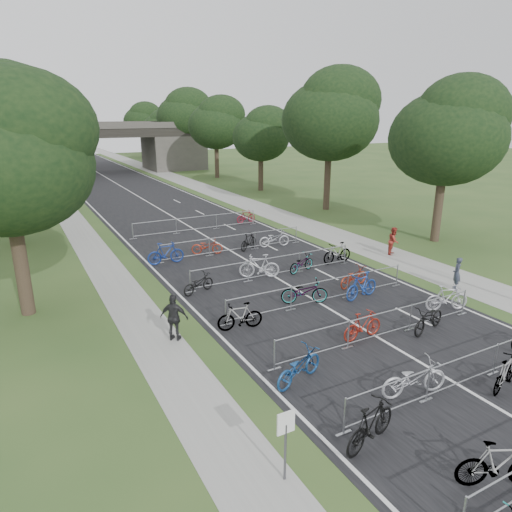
{
  "coord_description": "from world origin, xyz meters",
  "views": [
    {
      "loc": [
        -11.43,
        -4.19,
        8.07
      ],
      "look_at": [
        -0.8,
        15.52,
        1.1
      ],
      "focal_mm": 32.0,
      "sensor_mm": 36.0,
      "label": 1
    }
  ],
  "objects": [
    {
      "name": "bike_16",
      "position": [
        -4.3,
        14.74,
        0.47
      ],
      "size": [
        1.89,
        1.19,
        0.94
      ],
      "primitive_type": "imported",
      "rotation": [
        0.0,
        0.0,
        1.92
      ],
      "color": "black",
      "rests_on": "ground"
    },
    {
      "name": "barrier_row_4",
      "position": [
        0.0,
        15.0,
        0.55
      ],
      "size": [
        9.7,
        0.08,
        1.1
      ],
      "color": "#9FA1A7",
      "rests_on": "ground"
    },
    {
      "name": "bike_15",
      "position": [
        2.68,
        11.94,
        0.5
      ],
      "size": [
        2.0,
        1.03,
        1.0
      ],
      "primitive_type": "imported",
      "rotation": [
        0.0,
        0.0,
        1.77
      ],
      "color": "maroon",
      "rests_on": "ground"
    },
    {
      "name": "bike_12",
      "position": [
        -4.28,
        10.39,
        0.55
      ],
      "size": [
        1.88,
        0.83,
        1.1
      ],
      "primitive_type": "imported",
      "rotation": [
        0.0,
        0.0,
        4.54
      ],
      "color": "#9FA1A7",
      "rests_on": "ground"
    },
    {
      "name": "bike_5",
      "position": [
        -1.67,
        4.01,
        0.57
      ],
      "size": [
        2.26,
        1.18,
        1.13
      ],
      "primitive_type": "imported",
      "rotation": [
        0.0,
        0.0,
        1.37
      ],
      "color": "#AFB0B7",
      "rests_on": "ground"
    },
    {
      "name": "barrier_row_3",
      "position": [
        0.0,
        11.0,
        0.55
      ],
      "size": [
        9.7,
        0.08,
        1.1
      ],
      "color": "#9FA1A7",
      "rests_on": "ground"
    },
    {
      "name": "barrier_row_2",
      "position": [
        0.0,
        7.2,
        0.55
      ],
      "size": [
        9.7,
        0.08,
        1.1
      ],
      "color": "#9FA1A7",
      "rests_on": "ground"
    },
    {
      "name": "bike_1",
      "position": [
        -2.69,
        0.56,
        0.6
      ],
      "size": [
        2.03,
        1.4,
        1.2
      ],
      "primitive_type": "imported",
      "rotation": [
        0.0,
        0.0,
        1.1
      ],
      "color": "#9FA1A7",
      "rests_on": "ground"
    },
    {
      "name": "bike_8",
      "position": [
        -4.3,
        6.22,
        0.54
      ],
      "size": [
        2.19,
        1.34,
        1.09
      ],
      "primitive_type": "imported",
      "rotation": [
        0.0,
        0.0,
        1.89
      ],
      "color": "navy",
      "rests_on": "ground"
    },
    {
      "name": "barrier_row_1",
      "position": [
        0.0,
        3.6,
        0.55
      ],
      "size": [
        9.7,
        0.08,
        1.1
      ],
      "color": "#9FA1A7",
      "rests_on": "ground"
    },
    {
      "name": "bike_13",
      "position": [
        -0.61,
        11.35,
        0.55
      ],
      "size": [
        2.21,
        1.51,
        1.1
      ],
      "primitive_type": "imported",
      "rotation": [
        0.0,
        0.0,
        1.15
      ],
      "color": "#9FA1A7",
      "rests_on": "ground"
    },
    {
      "name": "tree_right_2",
      "position": [
        13.11,
        39.93,
        5.95
      ],
      "size": [
        6.16,
        6.16,
        9.39
      ],
      "color": "#33261C",
      "rests_on": "ground"
    },
    {
      "name": "bike_18",
      "position": [
        1.65,
        14.97,
        0.48
      ],
      "size": [
        1.92,
        1.11,
        0.96
      ],
      "primitive_type": "imported",
      "rotation": [
        0.0,
        0.0,
        1.85
      ],
      "color": "#9FA1A7",
      "rests_on": "ground"
    },
    {
      "name": "bike_20",
      "position": [
        -4.3,
        19.7,
        0.63
      ],
      "size": [
        2.11,
        0.7,
        1.25
      ],
      "primitive_type": "imported",
      "rotation": [
        0.0,
        0.0,
        1.52
      ],
      "color": "navy",
      "rests_on": "ground"
    },
    {
      "name": "tree_left_0",
      "position": [
        -11.39,
        15.93,
        6.49
      ],
      "size": [
        6.72,
        6.72,
        10.25
      ],
      "color": "#33261C",
      "rests_on": "ground"
    },
    {
      "name": "bike_21",
      "position": [
        -1.54,
        20.37,
        0.49
      ],
      "size": [
        1.97,
        1.3,
        0.98
      ],
      "primitive_type": "imported",
      "rotation": [
        0.0,
        0.0,
        1.19
      ],
      "color": "#9F2A17",
      "rests_on": "ground"
    },
    {
      "name": "tree_left_3",
      "position": [
        -11.39,
        51.93,
        6.49
      ],
      "size": [
        6.72,
        6.72,
        10.25
      ],
      "color": "#33261C",
      "rests_on": "ground"
    },
    {
      "name": "bike_9",
      "position": [
        -0.6,
        7.51,
        0.55
      ],
      "size": [
        1.83,
        0.57,
        1.09
      ],
      "primitive_type": "imported",
      "rotation": [
        0.0,
        0.0,
        1.6
      ],
      "color": "maroon",
      "rests_on": "ground"
    },
    {
      "name": "bike_23",
      "position": [
        2.86,
        19.87,
        0.52
      ],
      "size": [
        2.09,
        1.03,
        1.05
      ],
      "primitive_type": "imported",
      "rotation": [
        0.0,
        0.0,
        1.4
      ],
      "color": "#B8B9C1",
      "rests_on": "ground"
    },
    {
      "name": "barrier_row_6",
      "position": [
        0.0,
        26.0,
        0.55
      ],
      "size": [
        9.7,
        0.08,
        1.1
      ],
      "color": "#9FA1A7",
      "rests_on": "ground"
    },
    {
      "name": "bike_11",
      "position": [
        4.3,
        7.8,
        0.58
      ],
      "size": [
        1.99,
        1.15,
        1.15
      ],
      "primitive_type": "imported",
      "rotation": [
        0.0,
        0.0,
        1.23
      ],
      "color": "#B8B8C1",
      "rests_on": "ground"
    },
    {
      "name": "tree_right_0",
      "position": [
        13.11,
        15.93,
        6.92
      ],
      "size": [
        7.17,
        7.17,
        10.93
      ],
      "color": "#33261C",
      "rests_on": "ground"
    },
    {
      "name": "park_sign",
      "position": [
        -6.8,
        3.0,
        1.27
      ],
      "size": [
        0.45,
        0.06,
        1.83
      ],
      "color": "#4C4C51",
      "rests_on": "ground"
    },
    {
      "name": "bike_17",
      "position": [
        -0.77,
        15.23,
        0.62
      ],
      "size": [
        2.13,
        1.43,
        1.25
      ],
      "primitive_type": "imported",
      "rotation": [
        0.0,
        0.0,
        4.26
      ],
      "color": "#B5B6BE",
      "rests_on": "ground"
    },
    {
      "name": "bike_27",
      "position": [
        4.3,
        26.62,
        0.5
      ],
      "size": [
        1.7,
        0.65,
        1.0
      ],
      "primitive_type": "imported",
      "rotation": [
        0.0,
        0.0,
        1.68
      ],
      "color": "maroon",
      "rests_on": "ground"
    },
    {
      "name": "barrier_row_5",
      "position": [
        0.0,
        20.0,
        0.55
      ],
      "size": [
        9.7,
        0.08,
        1.1
      ],
      "color": "#9FA1A7",
      "rests_on": "ground"
    },
    {
      "name": "bike_19",
      "position": [
        4.3,
        15.3,
        0.59
      ],
      "size": [
        1.97,
        0.64,
        1.17
      ],
      "primitive_type": "imported",
      "rotation": [
        0.0,
        0.0,
        4.76
      ],
      "color": "#9FA1A7",
      "rests_on": "ground"
    },
    {
      "name": "sidewalk_right",
      "position": [
        8.0,
        50.0,
        0.01
      ],
      "size": [
        3.0,
        140.0,
        0.01
      ],
      "primitive_type": "cube",
      "color": "gray",
      "rests_on": "ground"
    },
    {
      "name": "tree_right_3",
      "position": [
        13.11,
        51.93,
        6.92
      ],
      "size": [
        7.17,
        7.17,
        10.93
      ],
      "color": "#33261C",
      "rests_on": "ground"
    },
    {
      "name": "bike_6",
      "position": [
        1.03,
        2.92,
        0.53
      ],
      "size": [
        1.84,
        0.96,
        1.06
      ],
      "primitive_type": "imported",
      "rotation": [
        0.0,
        0.0,
        1.84
      ],
      "color": "#9FA1A7",
      "rests_on": "ground"
    },
    {
      "name": "overpass_bridge",
      "position": [
        0.0,
        65.0,
        3.53
      ],
      "size": [
        31.0,
        8.0,
        7.05
      ],
      "color": "#474440",
      "rests_on": "ground"
    },
    {
      "name": "pedestrian_c",
      "position": [
        -6.8,
        10.75,
        0.91
      ],
      "size": [
        1.11,
        1.0,
        1.81
      ],
      "primitive_type": "imported",
      "rotation": [
        0.0,
        0.0,
        2.48
      ],
      "color": "black",
      "rests_on": "ground"
    },
    {
      "name": "tree_right_1",
      "position": [
        13.11,
        27.93,
        7.9
      ],
      "size": [
        8.18,
        8.18,
        12.47
      ],
      "color": "#33261C",
      "rests_on": "ground"
    },
    {
      "name": "pedestrian_b",
      "position": [
        8.29,
        15.03,
        0.83
      ],
      "size": [
        1.02,
        0.97,
        1.66
      ],
      "primitive_type": "imported",
      "rotation": [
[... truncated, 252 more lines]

